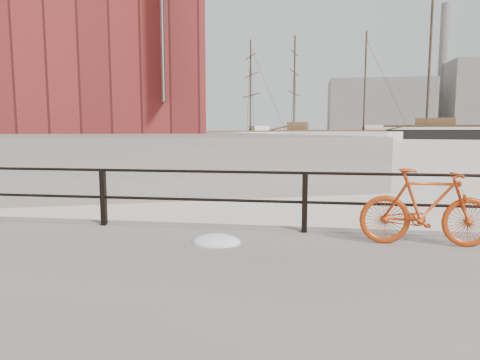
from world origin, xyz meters
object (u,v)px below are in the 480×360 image
at_px(bicycle, 426,207).
at_px(workboat_near, 91,150).
at_px(schooner_mid, 327,140).
at_px(schooner_left, 220,140).
at_px(workboat_far, 87,144).

distance_m(bicycle, workboat_near, 41.38).
distance_m(schooner_mid, schooner_left, 20.86).
relative_size(bicycle, workboat_far, 0.15).
bearing_deg(schooner_left, bicycle, -99.38).
distance_m(schooner_left, workboat_far, 29.67).
bearing_deg(workboat_near, schooner_mid, 35.79).
relative_size(bicycle, schooner_mid, 0.06).
relative_size(schooner_mid, schooner_left, 1.09).
relative_size(schooner_mid, workboat_near, 2.30).
relative_size(schooner_mid, workboat_far, 2.38).
bearing_deg(schooner_mid, schooner_left, -162.26).
bearing_deg(bicycle, workboat_near, 125.01).
distance_m(bicycle, workboat_far, 58.04).
relative_size(bicycle, schooner_left, 0.07).
bearing_deg(schooner_mid, workboat_far, -130.28).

